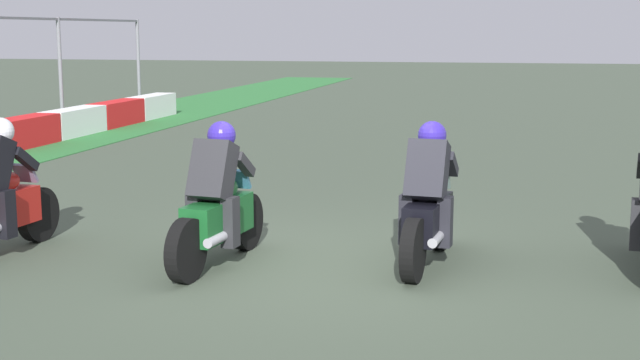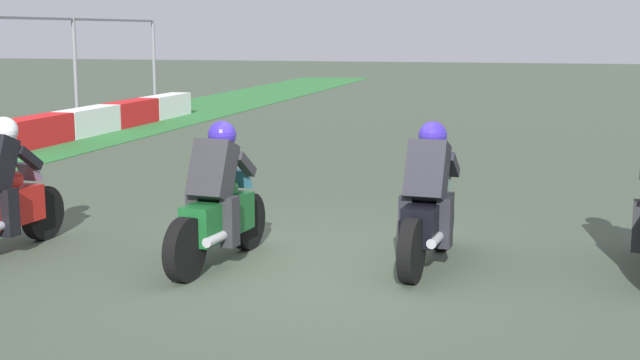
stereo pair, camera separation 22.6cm
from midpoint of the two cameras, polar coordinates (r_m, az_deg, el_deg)
name	(u,v)px [view 2 (the right image)]	position (r m, az deg, el deg)	size (l,w,h in m)	color
ground_plane	(318,266)	(9.22, 0.59, -5.63)	(120.00, 120.00, 0.00)	#434F3E
rider_lane_b	(429,207)	(9.20, 7.78, -1.77)	(2.04, 0.56, 1.51)	black
rider_lane_c	(218,206)	(9.21, -5.96, -1.72)	(2.04, 0.58, 1.51)	black
rider_lane_d	(1,198)	(10.19, -19.45, -1.12)	(2.04, 0.56, 1.51)	black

